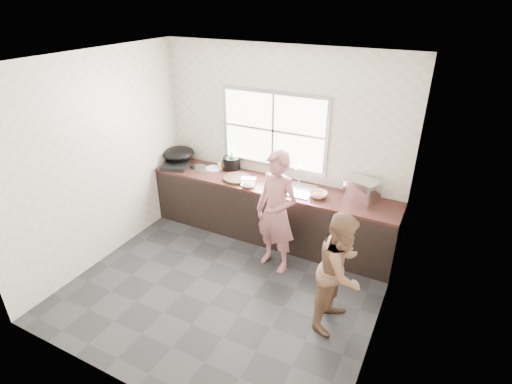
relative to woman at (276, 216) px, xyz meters
The scene contains 30 objects.
floor 1.09m from the woman, 118.47° to the right, with size 3.60×3.20×0.01m, color #2A2A2C.
ceiling 2.10m from the woman, 118.47° to the right, with size 3.60×3.20×0.01m, color silver.
wall_back 1.16m from the woman, 111.95° to the left, with size 3.60×0.01×2.70m, color beige.
wall_left 2.36m from the woman, 162.54° to the right, with size 0.01×3.20×2.70m, color beige.
wall_right 1.70m from the woman, 25.51° to the right, with size 0.01×3.20×2.70m, color silver.
wall_front 2.39m from the woman, 99.21° to the right, with size 3.60×0.01×2.70m, color beige.
cabinet 0.79m from the woman, 121.50° to the left, with size 3.60×0.62×0.82m, color black.
countertop 0.72m from the woman, 121.50° to the left, with size 3.60×0.64×0.04m, color #361B16.
sink 0.62m from the woman, 92.00° to the left, with size 0.55×0.45×0.02m, color silver.
faucet 0.84m from the woman, 91.50° to the left, with size 0.02×0.02×0.30m, color silver.
window_frame 1.29m from the woman, 117.48° to the left, with size 1.60×0.05×1.10m, color #9EA0A5.
window_glazing 1.28m from the woman, 118.15° to the left, with size 1.50×0.01×1.00m, color white.
woman is the anchor object (origin of this frame).
person_side 1.18m from the woman, 30.67° to the right, with size 0.66×0.51×1.36m, color brown.
cutting_board 1.02m from the woman, 148.58° to the left, with size 0.40×0.40×0.04m, color black.
cleaver 0.90m from the woman, 140.91° to the left, with size 0.22×0.11×0.01m, color #A5A6AB.
bowl_mince 0.74m from the woman, 147.30° to the left, with size 0.19×0.19×0.05m, color white.
bowl_crabs 0.66m from the woman, 56.71° to the left, with size 0.19×0.19×0.06m, color silver.
bowl_held 0.43m from the woman, 103.72° to the left, with size 0.17×0.17×0.05m, color white.
black_pot 1.42m from the woman, 143.59° to the left, with size 0.26×0.26×0.19m, color black.
plate_food 1.54m from the woman, 153.02° to the left, with size 0.24×0.24×0.02m, color white.
bottle_green 1.42m from the woman, 143.27° to the left, with size 0.12×0.12×0.30m, color #348C2D.
bottle_brown_tall 1.42m from the woman, 143.50° to the left, with size 0.08×0.08×0.18m, color #503014.
bottle_brown_short 1.47m from the woman, 147.09° to the left, with size 0.14×0.14×0.18m, color #412910.
glass_jar 1.49m from the woman, 149.63° to the left, with size 0.07×0.07×0.10m, color silver.
burner 1.99m from the woman, 165.79° to the left, with size 0.37×0.37×0.06m, color black.
wok 2.12m from the woman, 161.31° to the left, with size 0.49×0.49×0.19m, color black.
dish_rack 1.15m from the woman, 38.74° to the left, with size 0.39×0.28×0.30m, color silver.
pot_lid_left 1.73m from the woman, 158.41° to the left, with size 0.24×0.24×0.01m, color silver.
pot_lid_right 1.58m from the woman, 157.68° to the left, with size 0.24×0.24×0.01m, color #B1B2B8.
Camera 1 is at (2.12, -3.29, 3.29)m, focal length 28.00 mm.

